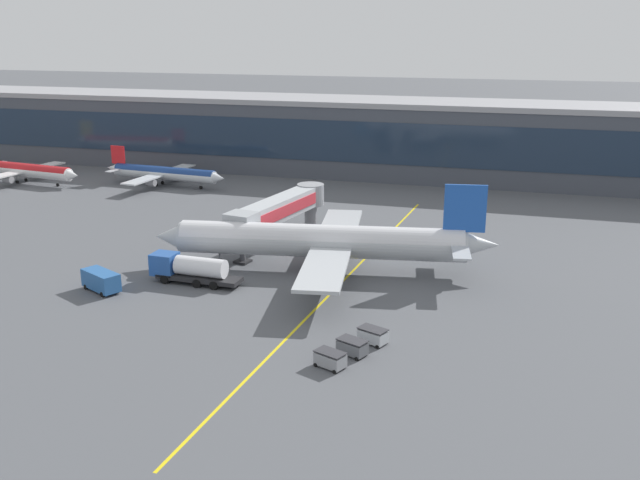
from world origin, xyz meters
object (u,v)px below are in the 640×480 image
object	(u,v)px
baggage_cart_0	(330,359)
fuel_tanker	(190,268)
main_airliner	(323,241)
crew_van	(100,280)
commuter_jet_far	(25,170)
baggage_cart_1	(352,347)
baggage_cart_2	(373,335)
commuter_jet_near	(164,173)

from	to	relation	value
baggage_cart_0	fuel_tanker	bearing A→B (deg)	142.73
main_airliner	crew_van	size ratio (longest dim) A/B	7.67
commuter_jet_far	crew_van	bearing A→B (deg)	-45.43
baggage_cart_1	baggage_cart_2	bearing A→B (deg)	67.22
main_airliner	baggage_cart_0	bearing A→B (deg)	-72.49
crew_van	commuter_jet_far	distance (m)	65.87
baggage_cart_0	commuter_jet_near	size ratio (longest dim) A/B	0.12
commuter_jet_far	commuter_jet_near	distance (m)	26.89
commuter_jet_far	baggage_cart_2	bearing A→B (deg)	-33.57
crew_van	baggage_cart_1	distance (m)	31.93
main_airliner	crew_van	xyz separation A→B (m)	(-21.92, -13.56, -2.47)
commuter_jet_far	commuter_jet_near	world-z (taller)	commuter_jet_far
main_airliner	commuter_jet_near	xyz separation A→B (m)	(-41.72, 38.37, -1.36)
baggage_cart_2	commuter_jet_far	xyz separation A→B (m)	(-78.36, 52.01, 1.71)
fuel_tanker	crew_van	size ratio (longest dim) A/B	2.01
commuter_jet_near	crew_van	bearing A→B (deg)	-69.12
fuel_tanker	main_airliner	bearing A→B (deg)	31.82
fuel_tanker	baggage_cart_2	xyz separation A→B (m)	(23.73, -10.27, -0.96)
main_airliner	crew_van	bearing A→B (deg)	-148.25
baggage_cart_0	baggage_cart_2	xyz separation A→B (m)	(2.48, 5.90, 0.00)
baggage_cart_1	fuel_tanker	bearing A→B (deg)	149.55
main_airliner	baggage_cart_0	size ratio (longest dim) A/B	13.66
baggage_cart_2	commuter_jet_near	xyz separation A→B (m)	(-51.95, 57.02, 1.64)
crew_van	baggage_cart_0	size ratio (longest dim) A/B	1.78
commuter_jet_far	baggage_cart_1	bearing A→B (deg)	-35.47
crew_van	commuter_jet_far	size ratio (longest dim) A/B	0.21
crew_van	baggage_cart_2	bearing A→B (deg)	-9.00
main_airliner	baggage_cart_0	distance (m)	25.92
commuter_jet_far	baggage_cart_0	bearing A→B (deg)	-37.35
crew_van	commuter_jet_near	xyz separation A→B (m)	(-19.81, 51.93, 1.11)
commuter_jet_near	baggage_cart_1	bearing A→B (deg)	-49.78
main_airliner	fuel_tanker	bearing A→B (deg)	-148.18
fuel_tanker	commuter_jet_far	xyz separation A→B (m)	(-54.63, 41.74, 0.75)
fuel_tanker	baggage_cart_2	distance (m)	25.87
baggage_cart_2	commuter_jet_near	world-z (taller)	commuter_jet_near
baggage_cart_0	commuter_jet_far	size ratio (longest dim) A/B	0.12
baggage_cart_1	commuter_jet_near	world-z (taller)	commuter_jet_near
main_airliner	baggage_cart_0	xyz separation A→B (m)	(7.74, -24.55, -3.00)
baggage_cart_2	commuter_jet_far	size ratio (longest dim) A/B	0.12
main_airliner	baggage_cart_1	xyz separation A→B (m)	(8.98, -21.60, -3.00)
fuel_tanker	baggage_cart_1	xyz separation A→B (m)	(22.49, -13.22, -0.96)
baggage_cart_1	baggage_cart_2	distance (m)	3.20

